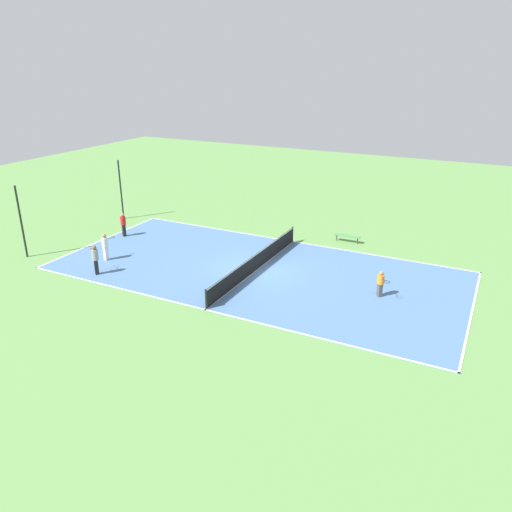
{
  "coord_description": "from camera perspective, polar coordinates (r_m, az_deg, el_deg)",
  "views": [
    {
      "loc": [
        -23.57,
        -11.92,
        11.33
      ],
      "look_at": [
        0.0,
        0.0,
        0.9
      ],
      "focal_mm": 35.0,
      "sensor_mm": 36.0,
      "label": 1
    }
  ],
  "objects": [
    {
      "name": "player_baseline_gray",
      "position": [
        29.27,
        -17.9,
        -0.18
      ],
      "size": [
        0.83,
        0.94,
        1.73
      ],
      "rotation": [
        0.0,
        0.0,
        0.92
      ],
      "color": "black",
      "rests_on": "court_surface"
    },
    {
      "name": "player_far_white",
      "position": [
        31.24,
        -16.86,
        1.22
      ],
      "size": [
        0.96,
        0.42,
        1.65
      ],
      "rotation": [
        0.0,
        0.0,
        6.18
      ],
      "color": "white",
      "rests_on": "court_surface"
    },
    {
      "name": "player_coach_red",
      "position": [
        35.2,
        -14.93,
        3.65
      ],
      "size": [
        0.49,
        0.49,
        1.63
      ],
      "rotation": [
        0.0,
        0.0,
        4.21
      ],
      "color": "black",
      "rests_on": "court_surface"
    },
    {
      "name": "bench",
      "position": [
        33.64,
        10.38,
        2.21
      ],
      "size": [
        0.36,
        1.72,
        0.45
      ],
      "rotation": [
        0.0,
        0.0,
        1.57
      ],
      "color": "#4C8C4C",
      "rests_on": "ground_plane"
    },
    {
      "name": "tennis_ball_near_net",
      "position": [
        30.35,
        -0.27,
        -0.26
      ],
      "size": [
        0.07,
        0.07,
        0.07
      ],
      "primitive_type": "sphere",
      "color": "#CCE033",
      "rests_on": "court_surface"
    },
    {
      "name": "fence_post_back_left",
      "position": [
        33.16,
        -25.26,
        3.53
      ],
      "size": [
        0.12,
        0.12,
        4.47
      ],
      "color": "black",
      "rests_on": "ground_plane"
    },
    {
      "name": "tennis_ball_midcourt",
      "position": [
        32.83,
        2.77,
        1.44
      ],
      "size": [
        0.07,
        0.07,
        0.07
      ],
      "primitive_type": "sphere",
      "color": "#CCE033",
      "rests_on": "court_surface"
    },
    {
      "name": "court_surface",
      "position": [
        28.74,
        0.0,
        -1.65
      ],
      "size": [
        11.03,
        23.28,
        0.02
      ],
      "color": "#4C729E",
      "rests_on": "ground_plane"
    },
    {
      "name": "ground_plane",
      "position": [
        28.74,
        0.0,
        -1.67
      ],
      "size": [
        80.0,
        80.0,
        0.0
      ],
      "primitive_type": "plane",
      "color": "#60934C"
    },
    {
      "name": "fence_post_back_right",
      "position": [
        38.95,
        -15.19,
        7.3
      ],
      "size": [
        0.12,
        0.12,
        4.47
      ],
      "color": "black",
      "rests_on": "ground_plane"
    },
    {
      "name": "tennis_net",
      "position": [
        28.53,
        0.0,
        -0.64
      ],
      "size": [
        10.83,
        0.1,
        1.05
      ],
      "color": "black",
      "rests_on": "court_surface"
    },
    {
      "name": "player_center_orange",
      "position": [
        26.1,
        14.05,
        -2.93
      ],
      "size": [
        0.92,
        0.87,
        1.39
      ],
      "rotation": [
        0.0,
        0.0,
        3.87
      ],
      "color": "#4C4C51",
      "rests_on": "court_surface"
    }
  ]
}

